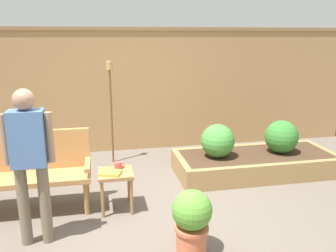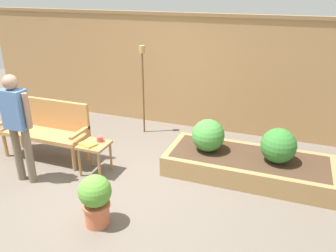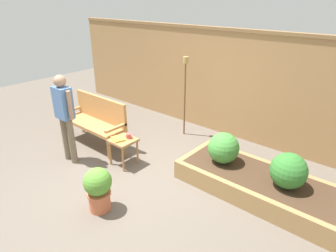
# 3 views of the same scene
# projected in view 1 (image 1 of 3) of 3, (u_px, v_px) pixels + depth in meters

# --- Properties ---
(ground_plane) EXTENTS (14.00, 14.00, 0.00)m
(ground_plane) POSITION_uv_depth(u_px,v_px,m) (154.00, 219.00, 3.97)
(ground_plane) COLOR #60564C
(fence_back) EXTENTS (8.40, 0.14, 2.16)m
(fence_back) POSITION_uv_depth(u_px,v_px,m) (129.00, 90.00, 6.16)
(fence_back) COLOR #A37A4C
(fence_back) RESTS_ON ground_plane
(garden_bench) EXTENTS (1.44, 0.48, 0.94)m
(garden_bench) POSITION_uv_depth(u_px,v_px,m) (27.00, 166.00, 4.07)
(garden_bench) COLOR #B77F47
(garden_bench) RESTS_ON ground_plane
(side_table) EXTENTS (0.40, 0.40, 0.48)m
(side_table) POSITION_uv_depth(u_px,v_px,m) (116.00, 178.00, 4.10)
(side_table) COLOR #9E7042
(side_table) RESTS_ON ground_plane
(cup_on_table) EXTENTS (0.12, 0.09, 0.08)m
(cup_on_table) POSITION_uv_depth(u_px,v_px,m) (118.00, 165.00, 4.17)
(cup_on_table) COLOR #CC4C47
(cup_on_table) RESTS_ON side_table
(book_on_table) EXTENTS (0.27, 0.24, 0.03)m
(book_on_table) POSITION_uv_depth(u_px,v_px,m) (111.00, 173.00, 4.00)
(book_on_table) COLOR gold
(book_on_table) RESTS_ON side_table
(potted_boxwood) EXTENTS (0.38, 0.38, 0.64)m
(potted_boxwood) POSITION_uv_depth(u_px,v_px,m) (192.00, 219.00, 3.27)
(potted_boxwood) COLOR #C66642
(potted_boxwood) RESTS_ON ground_plane
(raised_planter_bed) EXTENTS (2.40, 1.00, 0.30)m
(raised_planter_bed) POSITION_uv_depth(u_px,v_px,m) (255.00, 163.00, 5.28)
(raised_planter_bed) COLOR #997547
(raised_planter_bed) RESTS_ON ground_plane
(shrub_near_bench) EXTENTS (0.49, 0.49, 0.49)m
(shrub_near_bench) POSITION_uv_depth(u_px,v_px,m) (218.00, 141.00, 5.05)
(shrub_near_bench) COLOR brown
(shrub_near_bench) RESTS_ON raised_planter_bed
(shrub_far_corner) EXTENTS (0.50, 0.50, 0.50)m
(shrub_far_corner) POSITION_uv_depth(u_px,v_px,m) (281.00, 137.00, 5.25)
(shrub_far_corner) COLOR brown
(shrub_far_corner) RESTS_ON raised_planter_bed
(tiki_torch) EXTENTS (0.10, 0.10, 1.64)m
(tiki_torch) POSITION_uv_depth(u_px,v_px,m) (111.00, 94.00, 5.49)
(tiki_torch) COLOR brown
(tiki_torch) RESTS_ON ground_plane
(person_by_bench) EXTENTS (0.47, 0.20, 1.56)m
(person_by_bench) POSITION_uv_depth(u_px,v_px,m) (29.00, 154.00, 3.30)
(person_by_bench) COLOR #70604C
(person_by_bench) RESTS_ON ground_plane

